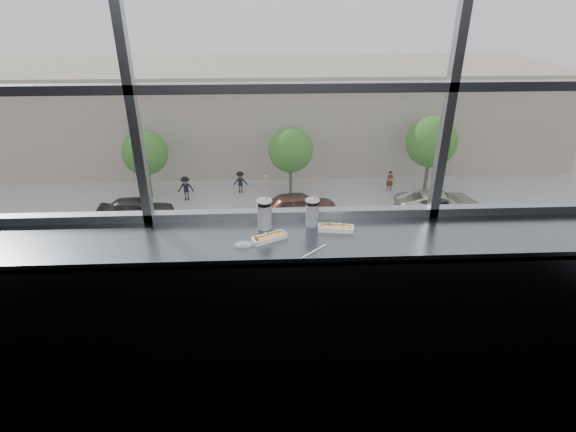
{
  "coord_description": "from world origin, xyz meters",
  "views": [
    {
      "loc": [
        -0.17,
        -1.33,
        2.52
      ],
      "look_at": [
        -0.05,
        1.23,
        1.25
      ],
      "focal_mm": 28.0,
      "sensor_mm": 36.0,
      "label": 1
    }
  ],
  "objects_px": {
    "tree_center": "(291,150)",
    "pedestrian_a": "(186,186)",
    "car_near_d": "(416,268)",
    "soda_cup_left": "(265,213)",
    "car_near_c": "(234,270)",
    "pedestrian_b": "(240,180)",
    "hotdog_tray_left": "(269,237)",
    "soda_cup_right": "(312,211)",
    "tree_left": "(145,153)",
    "car_far_a": "(136,206)",
    "car_near_e": "(557,264)",
    "car_far_b": "(299,202)",
    "hotdog_tray_right": "(336,228)",
    "loose_straw": "(314,251)",
    "wrapper": "(244,244)",
    "car_far_c": "(440,200)",
    "tree_right": "(431,142)",
    "pedestrian_d": "(390,179)"
  },
  "relations": [
    {
      "from": "car_far_b",
      "to": "pedestrian_b",
      "type": "xyz_separation_m",
      "value": [
        -4.07,
        4.47,
        -0.16
      ]
    },
    {
      "from": "loose_straw",
      "to": "wrapper",
      "type": "bearing_deg",
      "value": 125.12
    },
    {
      "from": "hotdog_tray_left",
      "to": "loose_straw",
      "type": "distance_m",
      "value": 0.32
    },
    {
      "from": "car_near_d",
      "to": "tree_left",
      "type": "xyz_separation_m",
      "value": [
        -16.04,
        12.0,
        2.35
      ]
    },
    {
      "from": "car_near_e",
      "to": "car_far_b",
      "type": "height_order",
      "value": "car_far_b"
    },
    {
      "from": "soda_cup_left",
      "to": "wrapper",
      "type": "xyz_separation_m",
      "value": [
        -0.13,
        -0.24,
        -0.1
      ]
    },
    {
      "from": "pedestrian_d",
      "to": "pedestrian_a",
      "type": "distance_m",
      "value": 15.16
    },
    {
      "from": "car_far_c",
      "to": "car_near_c",
      "type": "distance_m",
      "value": 15.47
    },
    {
      "from": "pedestrian_b",
      "to": "tree_center",
      "type": "xyz_separation_m",
      "value": [
        3.73,
        -0.47,
        2.42
      ]
    },
    {
      "from": "tree_left",
      "to": "tree_center",
      "type": "bearing_deg",
      "value": 0.0
    },
    {
      "from": "soda_cup_left",
      "to": "pedestrian_a",
      "type": "height_order",
      "value": "soda_cup_left"
    },
    {
      "from": "soda_cup_right",
      "to": "tree_left",
      "type": "relative_size",
      "value": 0.07
    },
    {
      "from": "car_near_d",
      "to": "tree_center",
      "type": "xyz_separation_m",
      "value": [
        -5.73,
        12.0,
        2.39
      ]
    },
    {
      "from": "car_near_d",
      "to": "car_far_c",
      "type": "bearing_deg",
      "value": -27.86
    },
    {
      "from": "car_near_e",
      "to": "pedestrian_a",
      "type": "xyz_separation_m",
      "value": [
        -20.66,
        11.25,
        0.06
      ]
    },
    {
      "from": "wrapper",
      "to": "car_far_a",
      "type": "relative_size",
      "value": 0.02
    },
    {
      "from": "car_far_b",
      "to": "tree_left",
      "type": "distance_m",
      "value": 11.59
    },
    {
      "from": "hotdog_tray_right",
      "to": "hotdog_tray_left",
      "type": "bearing_deg",
      "value": -157.63
    },
    {
      "from": "car_near_d",
      "to": "car_far_b",
      "type": "distance_m",
      "value": 9.65
    },
    {
      "from": "car_far_a",
      "to": "car_near_d",
      "type": "xyz_separation_m",
      "value": [
        16.02,
        -8.0,
        -0.08
      ]
    },
    {
      "from": "soda_cup_right",
      "to": "tree_center",
      "type": "height_order",
      "value": "soda_cup_right"
    },
    {
      "from": "soda_cup_left",
      "to": "loose_straw",
      "type": "distance_m",
      "value": 0.46
    },
    {
      "from": "wrapper",
      "to": "tree_right",
      "type": "height_order",
      "value": "wrapper"
    },
    {
      "from": "tree_center",
      "to": "pedestrian_a",
      "type": "bearing_deg",
      "value": -174.32
    },
    {
      "from": "car_far_b",
      "to": "tree_left",
      "type": "bearing_deg",
      "value": 62.45
    },
    {
      "from": "hotdog_tray_left",
      "to": "tree_left",
      "type": "height_order",
      "value": "hotdog_tray_left"
    },
    {
      "from": "soda_cup_left",
      "to": "car_near_c",
      "type": "bearing_deg",
      "value": 96.2
    },
    {
      "from": "soda_cup_left",
      "to": "loose_straw",
      "type": "xyz_separation_m",
      "value": [
        0.3,
        -0.33,
        -0.11
      ]
    },
    {
      "from": "soda_cup_left",
      "to": "hotdog_tray_left",
      "type": "bearing_deg",
      "value": -80.66
    },
    {
      "from": "car_near_e",
      "to": "tree_center",
      "type": "xyz_separation_m",
      "value": [
        -13.07,
        12.0,
        2.4
      ]
    },
    {
      "from": "soda_cup_right",
      "to": "car_far_b",
      "type": "relative_size",
      "value": 0.05
    },
    {
      "from": "car_far_b",
      "to": "car_near_c",
      "type": "bearing_deg",
      "value": 147.7
    },
    {
      "from": "car_near_d",
      "to": "loose_straw",
      "type": "bearing_deg",
      "value": 155.69
    },
    {
      "from": "tree_right",
      "to": "car_near_d",
      "type": "bearing_deg",
      "value": -110.36
    },
    {
      "from": "pedestrian_a",
      "to": "pedestrian_b",
      "type": "bearing_deg",
      "value": 17.58
    },
    {
      "from": "hotdog_tray_right",
      "to": "tree_center",
      "type": "height_order",
      "value": "hotdog_tray_right"
    },
    {
      "from": "soda_cup_right",
      "to": "car_near_d",
      "type": "height_order",
      "value": "soda_cup_right"
    },
    {
      "from": "car_far_c",
      "to": "pedestrian_d",
      "type": "bearing_deg",
      "value": 27.75
    },
    {
      "from": "car_far_c",
      "to": "pedestrian_b",
      "type": "distance_m",
      "value": 14.24
    },
    {
      "from": "loose_straw",
      "to": "car_far_c",
      "type": "xyz_separation_m",
      "value": [
        11.19,
        24.47,
        -10.97
      ]
    },
    {
      "from": "pedestrian_a",
      "to": "tree_right",
      "type": "bearing_deg",
      "value": 2.43
    },
    {
      "from": "car_far_a",
      "to": "car_far_b",
      "type": "relative_size",
      "value": 0.95
    },
    {
      "from": "hotdog_tray_left",
      "to": "hotdog_tray_right",
      "type": "relative_size",
      "value": 0.97
    },
    {
      "from": "hotdog_tray_left",
      "to": "car_near_e",
      "type": "distance_m",
      "value": 24.61
    },
    {
      "from": "car_near_c",
      "to": "car_far_b",
      "type": "relative_size",
      "value": 1.0
    },
    {
      "from": "hotdog_tray_left",
      "to": "car_near_c",
      "type": "height_order",
      "value": "hotdog_tray_left"
    },
    {
      "from": "loose_straw",
      "to": "pedestrian_b",
      "type": "relative_size",
      "value": 0.11
    },
    {
      "from": "hotdog_tray_left",
      "to": "soda_cup_right",
      "type": "xyz_separation_m",
      "value": [
        0.29,
        0.2,
        0.08
      ]
    },
    {
      "from": "hotdog_tray_right",
      "to": "car_far_c",
      "type": "bearing_deg",
      "value": 74.51
    },
    {
      "from": "car_near_d",
      "to": "pedestrian_a",
      "type": "xyz_separation_m",
      "value": [
        -13.32,
        11.25,
        0.06
      ]
    }
  ]
}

